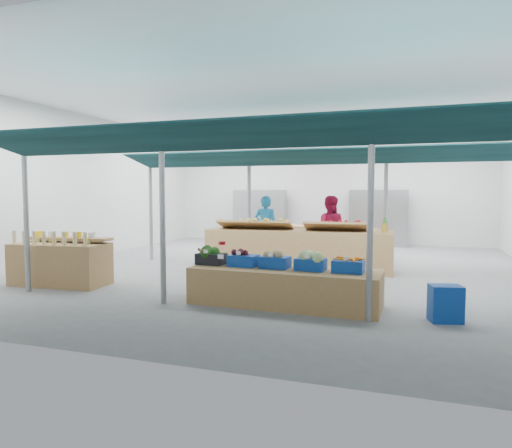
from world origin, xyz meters
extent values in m
plane|color=slate|center=(0.00, 0.00, 0.00)|extent=(13.00, 13.00, 0.00)
plane|color=silver|center=(0.00, 0.00, 4.20)|extent=(13.00, 13.00, 0.00)
plane|color=silver|center=(0.00, 6.50, 2.10)|extent=(12.00, 0.00, 12.00)
plane|color=silver|center=(-6.00, 0.00, 2.10)|extent=(0.00, 13.00, 13.00)
cylinder|color=gray|center=(-4.00, -4.00, 1.50)|extent=(0.10, 0.10, 3.00)
cylinder|color=gray|center=(-4.00, 0.50, 1.50)|extent=(0.10, 0.10, 3.00)
cylinder|color=gray|center=(-1.00, -4.00, 1.50)|extent=(0.10, 0.10, 3.00)
cylinder|color=gray|center=(-1.00, 0.50, 1.50)|extent=(0.10, 0.10, 3.00)
cylinder|color=gray|center=(2.50, -4.00, 1.50)|extent=(0.10, 0.10, 3.00)
cylinder|color=gray|center=(2.50, 0.50, 1.50)|extent=(0.10, 0.10, 3.00)
cylinder|color=gray|center=(0.75, -4.00, 2.85)|extent=(10.00, 0.06, 0.06)
cylinder|color=gray|center=(0.75, 0.50, 2.85)|extent=(10.00, 0.06, 0.06)
cube|color=black|center=(0.75, -4.65, 2.78)|extent=(9.50, 1.28, 0.30)
cube|color=black|center=(0.75, -3.35, 2.78)|extent=(9.50, 1.28, 0.30)
cube|color=black|center=(0.75, -0.15, 2.78)|extent=(9.50, 1.28, 0.30)
cube|color=black|center=(0.75, 1.15, 2.78)|extent=(9.50, 1.28, 0.30)
cube|color=#B23F33|center=(-2.50, 6.00, 1.00)|extent=(2.00, 0.50, 2.00)
cube|color=#B23F33|center=(2.00, 6.00, 1.00)|extent=(2.00, 0.50, 2.00)
cube|color=#8B603D|center=(-3.85, -3.29, 0.44)|extent=(2.02, 1.01, 0.87)
cube|color=#997247|center=(-3.87, -3.02, 0.95)|extent=(1.99, 0.52, 0.06)
cube|color=#8B603D|center=(1.04, -3.43, 0.32)|extent=(3.27, 1.17, 0.63)
cube|color=#8B603D|center=(0.41, 0.21, 0.49)|extent=(4.66, 1.27, 0.99)
cube|color=#8B603D|center=(-0.15, 3.41, 0.43)|extent=(4.77, 2.91, 0.87)
cube|color=navy|center=(3.59, -3.66, 0.28)|extent=(0.53, 0.43, 0.55)
imported|color=#186CA1|center=(-0.79, 1.31, 0.92)|extent=(0.69, 0.47, 1.85)
imported|color=#A5143A|center=(1.01, 1.31, 0.92)|extent=(0.92, 0.73, 1.85)
cube|color=black|center=(-0.36, -3.39, 0.73)|extent=(0.52, 0.38, 0.20)
cube|color=white|center=(-0.37, -3.61, 0.89)|extent=(0.08, 0.01, 0.06)
cube|color=navy|center=(0.27, -3.41, 0.73)|extent=(0.52, 0.38, 0.20)
cube|color=white|center=(0.26, -3.63, 0.89)|extent=(0.08, 0.01, 0.06)
cube|color=navy|center=(0.86, -3.43, 0.73)|extent=(0.52, 0.38, 0.20)
cube|color=white|center=(0.85, -3.65, 0.89)|extent=(0.08, 0.01, 0.06)
cube|color=navy|center=(1.49, -3.44, 0.73)|extent=(0.52, 0.38, 0.20)
cube|color=white|center=(1.48, -3.66, 0.89)|extent=(0.08, 0.01, 0.06)
cube|color=navy|center=(2.12, -3.46, 0.73)|extent=(0.52, 0.38, 0.20)
cube|color=white|center=(2.11, -3.68, 0.89)|extent=(0.08, 0.01, 0.06)
sphere|color=brown|center=(-0.49, -3.50, 0.87)|extent=(0.09, 0.09, 0.09)
sphere|color=brown|center=(-0.54, -3.52, 0.91)|extent=(0.06, 0.06, 0.06)
cylinder|color=#B00B12|center=(0.12, -4.02, 1.10)|extent=(0.12, 0.12, 0.05)
cube|color=white|center=(0.12, -4.08, 0.88)|extent=(0.10, 0.01, 0.07)
cube|color=#997247|center=(-0.68, 0.06, 1.11)|extent=(1.95, 0.82, 0.26)
cube|color=#997247|center=(1.35, 0.13, 1.11)|extent=(1.55, 0.79, 0.26)
cylinder|color=#8C6019|center=(2.50, 0.18, 1.10)|extent=(0.14, 0.14, 0.22)
cone|color=#26661E|center=(2.50, 0.18, 1.29)|extent=(0.12, 0.12, 0.18)
camera|label=1|loc=(3.04, -10.94, 1.94)|focal=32.00mm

